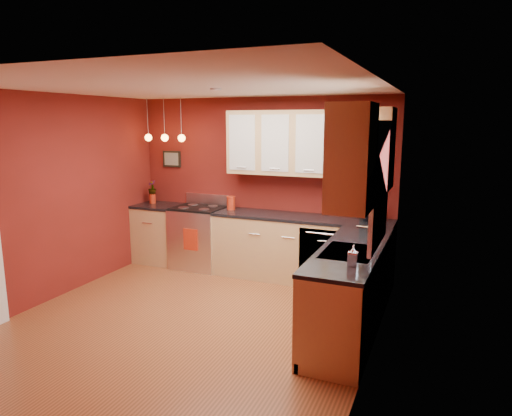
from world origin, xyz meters
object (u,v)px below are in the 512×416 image
at_px(soap_pump, 353,255).
at_px(red_canister, 231,203).
at_px(coffee_maker, 368,211).
at_px(sink, 349,254).
at_px(gas_range, 199,237).

bearing_deg(soap_pump, red_canister, 137.78).
bearing_deg(coffee_maker, red_canister, -175.78).
distance_m(coffee_maker, soap_pump, 2.07).
bearing_deg(sink, coffee_maker, 92.40).
distance_m(sink, red_canister, 2.62).
bearing_deg(gas_range, soap_pump, -35.34).
distance_m(red_canister, coffee_maker, 2.03).
xyz_separation_m(sink, soap_pump, (0.12, -0.45, 0.12)).
xyz_separation_m(sink, red_canister, (-2.09, 1.57, 0.13)).
distance_m(red_canister, soap_pump, 3.00).
bearing_deg(coffee_maker, sink, -84.65).
xyz_separation_m(red_canister, soap_pump, (2.22, -2.01, -0.00)).
relative_size(gas_range, red_canister, 5.53).
relative_size(gas_range, coffee_maker, 3.94).
bearing_deg(soap_pump, sink, 105.59).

